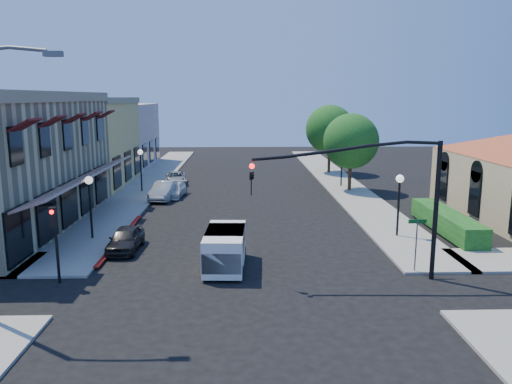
{
  "coord_description": "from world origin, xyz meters",
  "views": [
    {
      "loc": [
        -0.22,
        -18.85,
        7.78
      ],
      "look_at": [
        0.57,
        8.25,
        2.6
      ],
      "focal_mm": 35.0,
      "sensor_mm": 36.0,
      "label": 1
    }
  ],
  "objects_px": {
    "secondary_signal": "(55,231)",
    "parked_car_d": "(176,178)",
    "lamppost_left_near": "(89,191)",
    "parked_car_c": "(174,190)",
    "lamppost_right_near": "(399,190)",
    "signal_mast_arm": "(387,187)",
    "parked_car_a": "(126,239)",
    "white_van": "(225,247)",
    "street_tree_b": "(330,129)",
    "lamppost_left_far": "(141,160)",
    "street_tree_a": "(351,141)",
    "parked_car_b": "(164,191)",
    "street_name_sign": "(417,237)",
    "lamppost_right_far": "(342,156)"
  },
  "relations": [
    {
      "from": "white_van",
      "to": "parked_car_c",
      "type": "relative_size",
      "value": 1.08
    },
    {
      "from": "street_name_sign",
      "to": "parked_car_b",
      "type": "relative_size",
      "value": 0.6
    },
    {
      "from": "lamppost_left_near",
      "to": "parked_car_c",
      "type": "distance_m",
      "value": 12.54
    },
    {
      "from": "lamppost_left_near",
      "to": "parked_car_a",
      "type": "height_order",
      "value": "lamppost_left_near"
    },
    {
      "from": "street_tree_a",
      "to": "lamppost_right_near",
      "type": "height_order",
      "value": "street_tree_a"
    },
    {
      "from": "white_van",
      "to": "parked_car_b",
      "type": "height_order",
      "value": "white_van"
    },
    {
      "from": "lamppost_left_far",
      "to": "street_tree_a",
      "type": "bearing_deg",
      "value": 0.0
    },
    {
      "from": "lamppost_right_far",
      "to": "signal_mast_arm",
      "type": "bearing_deg",
      "value": -96.7
    },
    {
      "from": "white_van",
      "to": "lamppost_left_near",
      "type": "bearing_deg",
      "value": 147.05
    },
    {
      "from": "lamppost_right_far",
      "to": "parked_car_a",
      "type": "height_order",
      "value": "lamppost_right_far"
    },
    {
      "from": "lamppost_right_near",
      "to": "parked_car_a",
      "type": "distance_m",
      "value": 14.99
    },
    {
      "from": "parked_car_a",
      "to": "parked_car_d",
      "type": "height_order",
      "value": "parked_car_a"
    },
    {
      "from": "signal_mast_arm",
      "to": "secondary_signal",
      "type": "relative_size",
      "value": 2.41
    },
    {
      "from": "lamppost_right_near",
      "to": "parked_car_d",
      "type": "relative_size",
      "value": 0.91
    },
    {
      "from": "parked_car_a",
      "to": "street_tree_a",
      "type": "bearing_deg",
      "value": 48.18
    },
    {
      "from": "street_name_sign",
      "to": "lamppost_left_far",
      "type": "height_order",
      "value": "lamppost_left_far"
    },
    {
      "from": "white_van",
      "to": "lamppost_right_near",
      "type": "bearing_deg",
      "value": 27.09
    },
    {
      "from": "lamppost_left_near",
      "to": "parked_car_a",
      "type": "distance_m",
      "value": 3.72
    },
    {
      "from": "secondary_signal",
      "to": "parked_car_b",
      "type": "bearing_deg",
      "value": 84.16
    },
    {
      "from": "lamppost_left_far",
      "to": "parked_car_a",
      "type": "relative_size",
      "value": 1.0
    },
    {
      "from": "street_tree_a",
      "to": "street_name_sign",
      "type": "xyz_separation_m",
      "value": [
        -1.3,
        -19.8,
        -2.5
      ]
    },
    {
      "from": "secondary_signal",
      "to": "lamppost_right_near",
      "type": "xyz_separation_m",
      "value": [
        16.5,
        6.59,
        0.42
      ]
    },
    {
      "from": "street_name_sign",
      "to": "lamppost_left_near",
      "type": "xyz_separation_m",
      "value": [
        -16.0,
        5.8,
        1.04
      ]
    },
    {
      "from": "signal_mast_arm",
      "to": "lamppost_left_far",
      "type": "height_order",
      "value": "signal_mast_arm"
    },
    {
      "from": "lamppost_right_near",
      "to": "parked_car_d",
      "type": "distance_m",
      "value": 23.34
    },
    {
      "from": "lamppost_left_near",
      "to": "parked_car_c",
      "type": "height_order",
      "value": "lamppost_left_near"
    },
    {
      "from": "lamppost_right_near",
      "to": "parked_car_d",
      "type": "height_order",
      "value": "lamppost_right_near"
    },
    {
      "from": "lamppost_right_near",
      "to": "parked_car_b",
      "type": "xyz_separation_m",
      "value": [
        -14.7,
        11.0,
        -2.05
      ]
    },
    {
      "from": "signal_mast_arm",
      "to": "white_van",
      "type": "bearing_deg",
      "value": 166.51
    },
    {
      "from": "street_tree_a",
      "to": "lamppost_left_far",
      "type": "distance_m",
      "value": 17.36
    },
    {
      "from": "lamppost_right_far",
      "to": "white_van",
      "type": "bearing_deg",
      "value": -114.49
    },
    {
      "from": "lamppost_right_near",
      "to": "parked_car_d",
      "type": "bearing_deg",
      "value": 129.24
    },
    {
      "from": "street_tree_b",
      "to": "signal_mast_arm",
      "type": "distance_m",
      "value": 30.65
    },
    {
      "from": "lamppost_left_near",
      "to": "secondary_signal",
      "type": "bearing_deg",
      "value": -85.66
    },
    {
      "from": "secondary_signal",
      "to": "parked_car_d",
      "type": "relative_size",
      "value": 0.84
    },
    {
      "from": "secondary_signal",
      "to": "lamppost_left_near",
      "type": "relative_size",
      "value": 0.93
    },
    {
      "from": "street_name_sign",
      "to": "parked_car_b",
      "type": "distance_m",
      "value": 21.7
    },
    {
      "from": "signal_mast_arm",
      "to": "parked_car_c",
      "type": "relative_size",
      "value": 2.11
    },
    {
      "from": "white_van",
      "to": "secondary_signal",
      "type": "bearing_deg",
      "value": -166.09
    },
    {
      "from": "street_tree_a",
      "to": "secondary_signal",
      "type": "distance_m",
      "value": 26.64
    },
    {
      "from": "lamppost_left_near",
      "to": "parked_car_c",
      "type": "xyz_separation_m",
      "value": [
        2.92,
        12.0,
        -2.18
      ]
    },
    {
      "from": "parked_car_a",
      "to": "parked_car_c",
      "type": "height_order",
      "value": "parked_car_a"
    },
    {
      "from": "lamppost_left_far",
      "to": "lamppost_right_near",
      "type": "height_order",
      "value": "same"
    },
    {
      "from": "signal_mast_arm",
      "to": "lamppost_right_near",
      "type": "bearing_deg",
      "value": 67.88
    },
    {
      "from": "parked_car_c",
      "to": "street_tree_b",
      "type": "bearing_deg",
      "value": 45.98
    },
    {
      "from": "parked_car_d",
      "to": "street_tree_b",
      "type": "bearing_deg",
      "value": 14.88
    },
    {
      "from": "parked_car_d",
      "to": "lamppost_left_near",
      "type": "bearing_deg",
      "value": -104.2
    },
    {
      "from": "street_tree_a",
      "to": "street_name_sign",
      "type": "bearing_deg",
      "value": -93.76
    },
    {
      "from": "street_tree_b",
      "to": "street_name_sign",
      "type": "xyz_separation_m",
      "value": [
        -1.3,
        -29.8,
        -2.85
      ]
    },
    {
      "from": "signal_mast_arm",
      "to": "parked_car_c",
      "type": "bearing_deg",
      "value": 121.72
    }
  ]
}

